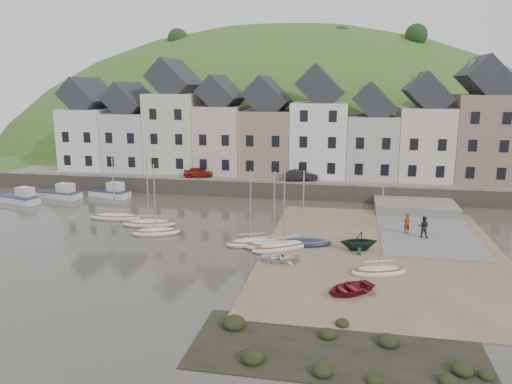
% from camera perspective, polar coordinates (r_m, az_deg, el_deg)
% --- Properties ---
extents(ground, '(160.00, 160.00, 0.00)m').
position_cam_1_polar(ground, '(39.64, -1.65, -6.05)').
color(ground, '#443F35').
rests_on(ground, ground).
extents(quay_land, '(90.00, 30.00, 1.50)m').
position_cam_1_polar(quay_land, '(70.20, 4.03, 2.62)').
color(quay_land, '#3D5C24').
rests_on(quay_land, ground).
extents(quay_street, '(70.00, 7.00, 0.10)m').
position_cam_1_polar(quay_street, '(58.84, 2.68, 1.55)').
color(quay_street, slate).
rests_on(quay_street, quay_land).
extents(seawall, '(70.00, 1.20, 1.80)m').
position_cam_1_polar(seawall, '(55.57, 2.15, 0.24)').
color(seawall, slate).
rests_on(seawall, ground).
extents(beach, '(18.00, 26.00, 0.06)m').
position_cam_1_polar(beach, '(38.86, 14.50, -6.79)').
color(beach, brown).
rests_on(beach, ground).
extents(slipway, '(8.00, 18.00, 0.12)m').
position_cam_1_polar(slipway, '(46.89, 18.83, -3.74)').
color(slipway, slate).
rests_on(slipway, ground).
extents(hillside, '(134.40, 84.00, 84.00)m').
position_cam_1_polar(hillside, '(102.26, 3.00, -5.10)').
color(hillside, '#3D5C24').
rests_on(hillside, ground).
extents(townhouse_terrace, '(61.05, 8.00, 13.93)m').
position_cam_1_polar(townhouse_terrace, '(61.29, 4.85, 7.40)').
color(townhouse_terrace, silver).
rests_on(townhouse_terrace, quay_land).
extents(sailboat_0, '(5.09, 1.86, 6.32)m').
position_cam_1_polar(sailboat_0, '(48.51, -16.06, -2.79)').
color(sailboat_0, silver).
rests_on(sailboat_0, ground).
extents(sailboat_1, '(5.01, 2.45, 6.32)m').
position_cam_1_polar(sailboat_1, '(45.50, -12.33, -3.57)').
color(sailboat_1, silver).
rests_on(sailboat_1, ground).
extents(sailboat_2, '(4.32, 2.87, 6.32)m').
position_cam_1_polar(sailboat_2, '(42.78, -11.53, -4.55)').
color(sailboat_2, beige).
rests_on(sailboat_2, ground).
extents(sailboat_3, '(4.24, 3.02, 6.32)m').
position_cam_1_polar(sailboat_3, '(39.16, -0.62, -5.87)').
color(sailboat_3, silver).
rests_on(sailboat_3, ground).
extents(sailboat_4, '(5.30, 4.40, 6.32)m').
position_cam_1_polar(sailboat_4, '(38.32, 3.25, -6.31)').
color(sailboat_4, silver).
rests_on(sailboat_4, ground).
extents(sailboat_5, '(4.94, 2.54, 6.32)m').
position_cam_1_polar(sailboat_5, '(39.17, 5.45, -5.93)').
color(sailboat_5, '#152241').
rests_on(sailboat_5, ground).
extents(sailboat_6, '(4.87, 2.85, 6.32)m').
position_cam_1_polar(sailboat_6, '(38.57, 2.11, -6.17)').
color(sailboat_6, silver).
rests_on(sailboat_6, ground).
extents(sailboat_7, '(4.12, 2.64, 6.32)m').
position_cam_1_polar(sailboat_7, '(34.36, 14.12, -8.89)').
color(sailboat_7, beige).
rests_on(sailboat_7, ground).
extents(motorboat_0, '(5.25, 2.49, 1.70)m').
position_cam_1_polar(motorboat_0, '(59.62, -21.78, -0.12)').
color(motorboat_0, silver).
rests_on(motorboat_0, ground).
extents(motorboat_1, '(5.40, 3.18, 1.70)m').
position_cam_1_polar(motorboat_1, '(59.06, -25.79, -0.58)').
color(motorboat_1, silver).
rests_on(motorboat_1, ground).
extents(motorboat_2, '(5.08, 2.73, 1.70)m').
position_cam_1_polar(motorboat_2, '(58.36, -16.54, -0.00)').
color(motorboat_2, silver).
rests_on(motorboat_2, ground).
extents(rowboat_white, '(3.18, 2.52, 0.59)m').
position_cam_1_polar(rowboat_white, '(35.54, 2.62, -7.64)').
color(rowboat_white, silver).
rests_on(rowboat_white, beach).
extents(rowboat_green, '(3.38, 3.10, 1.50)m').
position_cam_1_polar(rowboat_green, '(38.55, 11.88, -5.59)').
color(rowboat_green, '#153123').
rests_on(rowboat_green, beach).
extents(rowboat_red, '(3.95, 3.80, 0.67)m').
position_cam_1_polar(rowboat_red, '(30.89, 10.84, -10.93)').
color(rowboat_red, maroon).
rests_on(rowboat_red, beach).
extents(person_red, '(0.78, 0.73, 1.79)m').
position_cam_1_polar(person_red, '(43.63, 17.15, -3.50)').
color(person_red, maroon).
rests_on(person_red, slipway).
extents(person_dark, '(1.01, 0.87, 1.80)m').
position_cam_1_polar(person_dark, '(42.98, 18.93, -3.85)').
color(person_dark, black).
rests_on(person_dark, slipway).
extents(car_left, '(3.74, 2.18, 1.20)m').
position_cam_1_polar(car_left, '(59.93, -6.75, 2.31)').
color(car_left, maroon).
rests_on(car_left, quay_street).
extents(car_right, '(4.13, 2.46, 1.29)m').
position_cam_1_polar(car_right, '(57.41, 5.22, 1.95)').
color(car_right, black).
rests_on(car_right, quay_street).
extents(shore_rocks, '(14.00, 6.00, 0.77)m').
position_cam_1_polar(shore_rocks, '(24.85, 9.02, -17.62)').
color(shore_rocks, black).
rests_on(shore_rocks, ground).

